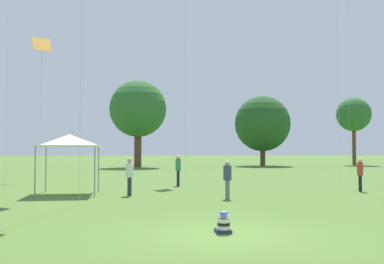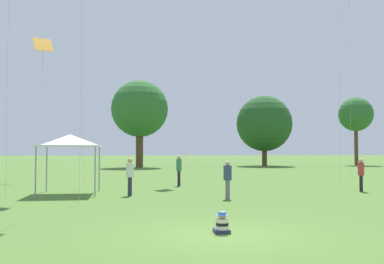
# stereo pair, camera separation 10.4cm
# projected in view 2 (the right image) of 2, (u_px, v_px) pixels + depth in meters

# --- Properties ---
(ground_plane) EXTENTS (300.00, 300.00, 0.00)m
(ground_plane) POSITION_uv_depth(u_px,v_px,m) (222.00, 235.00, 11.54)
(ground_plane) COLOR #4C702D
(seated_toddler) EXTENTS (0.40, 0.51, 0.57)m
(seated_toddler) POSITION_uv_depth(u_px,v_px,m) (222.00, 224.00, 11.76)
(seated_toddler) COLOR #282D47
(seated_toddler) RESTS_ON ground
(person_standing_0) EXTENTS (0.36, 0.36, 1.72)m
(person_standing_0) POSITION_uv_depth(u_px,v_px,m) (361.00, 172.00, 23.36)
(person_standing_0) COLOR black
(person_standing_0) RESTS_ON ground
(person_standing_1) EXTENTS (0.45, 0.45, 1.83)m
(person_standing_1) POSITION_uv_depth(u_px,v_px,m) (179.00, 167.00, 26.96)
(person_standing_1) COLOR black
(person_standing_1) RESTS_ON ground
(person_standing_2) EXTENTS (0.42, 0.42, 1.78)m
(person_standing_2) POSITION_uv_depth(u_px,v_px,m) (130.00, 173.00, 21.28)
(person_standing_2) COLOR #282D42
(person_standing_2) RESTS_ON ground
(person_standing_5) EXTENTS (0.47, 0.47, 1.69)m
(person_standing_5) POSITION_uv_depth(u_px,v_px,m) (228.00, 176.00, 19.88)
(person_standing_5) COLOR slate
(person_standing_5) RESTS_ON ground
(canopy_tent) EXTENTS (3.04, 3.04, 2.94)m
(canopy_tent) POSITION_uv_depth(u_px,v_px,m) (70.00, 141.00, 22.09)
(canopy_tent) COLOR white
(canopy_tent) RESTS_ON ground
(kite_7) EXTENTS (1.57, 1.32, 10.66)m
(kite_7) POSITION_uv_depth(u_px,v_px,m) (43.00, 47.00, 33.83)
(kite_7) COLOR orange
(kite_7) RESTS_ON ground
(distant_tree_0) EXTENTS (4.73, 4.73, 9.45)m
(distant_tree_0) POSITION_uv_depth(u_px,v_px,m) (356.00, 115.00, 62.46)
(distant_tree_0) COLOR brown
(distant_tree_0) RESTS_ON ground
(distant_tree_1) EXTENTS (7.37, 7.37, 9.30)m
(distant_tree_1) POSITION_uv_depth(u_px,v_px,m) (264.00, 124.00, 59.58)
(distant_tree_1) COLOR brown
(distant_tree_1) RESTS_ON ground
(distant_tree_2) EXTENTS (6.95, 6.95, 10.65)m
(distant_tree_2) POSITION_uv_depth(u_px,v_px,m) (140.00, 109.00, 54.93)
(distant_tree_2) COLOR brown
(distant_tree_2) RESTS_ON ground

